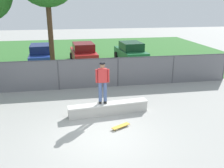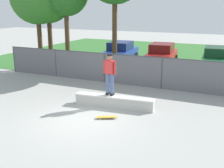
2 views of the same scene
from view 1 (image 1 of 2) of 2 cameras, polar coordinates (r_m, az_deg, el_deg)
ground_plane at (r=9.19m, az=-2.38°, el=-12.29°), size 80.00×80.00×0.00m
grass_strip at (r=24.20m, az=-7.45°, el=7.15°), size 29.16×20.00×0.02m
concrete_ledge at (r=10.81m, az=-0.86°, el=-5.79°), size 3.62×0.84×0.51m
skateboarder at (r=10.37m, az=-2.24°, el=0.73°), size 0.60×0.31×1.84m
skateboard at (r=9.74m, az=2.08°, el=-9.89°), size 0.80×0.55×0.09m
chainlink_fence at (r=13.97m, az=-5.50°, el=2.81°), size 17.23×0.07×1.74m
car_blue at (r=20.09m, az=-16.23°, el=6.66°), size 2.24×4.31×1.66m
car_red at (r=20.18m, az=-6.74°, el=7.32°), size 2.24×4.31×1.66m
car_green at (r=20.54m, az=4.42°, el=7.59°), size 2.24×4.31×1.66m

